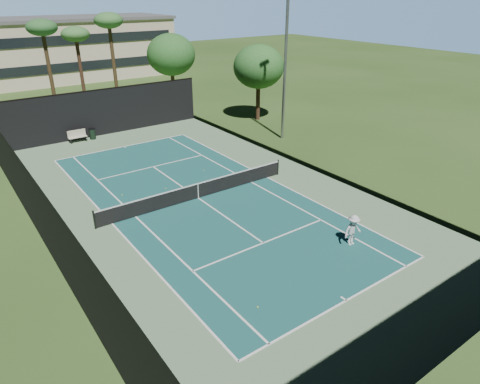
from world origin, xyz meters
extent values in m
plane|color=#2F4D1C|center=(0.00, 0.00, 0.00)|extent=(160.00, 160.00, 0.00)
cube|color=#63855D|center=(0.00, 0.00, 0.01)|extent=(18.00, 32.00, 0.01)
cube|color=#1A5451|center=(0.00, 0.00, 0.01)|extent=(10.97, 23.77, 0.01)
cube|color=white|center=(0.00, -11.88, 0.02)|extent=(10.97, 0.10, 0.01)
cube|color=white|center=(0.00, 11.88, 0.02)|extent=(10.97, 0.10, 0.01)
cube|color=white|center=(0.00, -6.40, 0.02)|extent=(8.23, 0.10, 0.01)
cube|color=white|center=(0.00, 6.40, 0.02)|extent=(8.23, 0.10, 0.01)
cube|color=white|center=(-5.49, 0.00, 0.02)|extent=(0.10, 23.77, 0.01)
cube|color=white|center=(5.49, 0.00, 0.02)|extent=(0.10, 23.77, 0.01)
cube|color=white|center=(-4.12, 0.00, 0.02)|extent=(0.10, 23.77, 0.01)
cube|color=white|center=(4.12, 0.00, 0.02)|extent=(0.10, 23.77, 0.01)
cube|color=white|center=(0.00, 0.00, 0.02)|extent=(0.10, 12.80, 0.01)
cube|color=white|center=(0.00, -11.73, 0.02)|extent=(0.10, 0.30, 0.01)
cube|color=white|center=(0.00, 11.73, 0.02)|extent=(0.10, 0.30, 0.01)
cylinder|color=black|center=(-6.40, 0.00, 0.55)|extent=(0.10, 0.10, 1.10)
cylinder|color=black|center=(6.40, 0.00, 0.55)|extent=(0.10, 0.10, 1.10)
cube|color=black|center=(0.00, 0.00, 0.50)|extent=(12.80, 0.02, 0.92)
cube|color=white|center=(0.00, 0.00, 0.98)|extent=(12.80, 0.04, 0.07)
cube|color=white|center=(0.00, 0.00, 0.50)|extent=(0.05, 0.03, 0.92)
cube|color=black|center=(0.00, 16.00, 2.00)|extent=(18.00, 0.04, 4.00)
cube|color=black|center=(0.00, -16.00, 2.00)|extent=(18.00, 0.04, 4.00)
cube|color=black|center=(9.00, 0.00, 2.00)|extent=(0.04, 32.00, 4.00)
cube|color=black|center=(-9.00, 0.00, 2.00)|extent=(0.04, 32.00, 4.00)
cube|color=black|center=(0.00, 16.00, 4.00)|extent=(18.00, 0.06, 0.06)
imported|color=silver|center=(3.55, -9.06, 0.82)|extent=(1.09, 0.67, 1.64)
sphere|color=#E7F136|center=(-3.23, -10.07, 0.03)|extent=(0.07, 0.07, 0.07)
sphere|color=yellow|center=(-1.00, 2.42, 0.03)|extent=(0.07, 0.07, 0.07)
sphere|color=#C4DB31|center=(2.57, 3.61, 0.03)|extent=(0.07, 0.07, 0.07)
sphere|color=gold|center=(-3.65, 3.15, 0.04)|extent=(0.07, 0.07, 0.07)
cube|color=beige|center=(-2.67, 15.25, 0.45)|extent=(1.50, 0.45, 0.05)
cube|color=beige|center=(-2.67, 15.45, 0.75)|extent=(1.50, 0.06, 0.55)
cube|color=black|center=(-3.27, 15.25, 0.21)|extent=(0.06, 0.40, 0.42)
cube|color=black|center=(-2.07, 15.25, 0.21)|extent=(0.06, 0.40, 0.42)
cylinder|color=black|center=(-1.39, 15.37, 0.45)|extent=(0.52, 0.52, 0.90)
cylinder|color=black|center=(-1.39, 15.37, 0.92)|extent=(0.56, 0.56, 0.05)
cylinder|color=#44311D|center=(-2.00, 24.00, 4.28)|extent=(0.36, 0.36, 8.55)
ellipsoid|color=#295C2A|center=(-2.00, 24.00, 8.55)|extent=(2.80, 2.80, 1.54)
cylinder|color=#42291C|center=(1.50, 26.00, 3.83)|extent=(0.36, 0.36, 7.65)
ellipsoid|color=#376C30|center=(1.50, 26.00, 7.65)|extent=(2.80, 2.80, 1.54)
cylinder|color=#44331D|center=(4.00, 23.00, 4.50)|extent=(0.36, 0.36, 9.00)
ellipsoid|color=#366C30|center=(4.00, 23.00, 9.00)|extent=(2.80, 2.80, 1.54)
cylinder|color=#3F2F1B|center=(10.00, 22.00, 1.76)|extent=(0.40, 0.40, 3.52)
ellipsoid|color=#275E24|center=(10.00, 22.00, 5.44)|extent=(5.12, 5.12, 4.35)
cylinder|color=#482E1F|center=(14.00, 12.00, 1.65)|extent=(0.40, 0.40, 3.30)
ellipsoid|color=#296226|center=(14.00, 12.00, 5.10)|extent=(4.80, 4.80, 4.08)
cube|color=beige|center=(0.00, 46.00, 4.00)|extent=(40.00, 12.00, 8.00)
cube|color=#59595B|center=(0.00, 46.00, 8.10)|extent=(40.50, 12.50, 0.40)
cube|color=black|center=(0.00, 39.95, 2.40)|extent=(38.00, 0.15, 1.20)
cube|color=black|center=(0.00, 39.95, 5.80)|extent=(38.00, 0.15, 1.20)
cylinder|color=gray|center=(12.00, 6.00, 6.00)|extent=(0.24, 0.24, 12.00)
camera|label=1|loc=(-11.77, -20.68, 11.58)|focal=32.00mm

